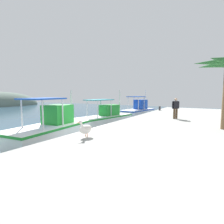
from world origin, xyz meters
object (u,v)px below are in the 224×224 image
(fishing_boat_fourth, at_px, (138,110))
(fisherman_standing, at_px, (176,107))
(fishing_boat_second, at_px, (51,128))
(mooring_bollard_second, at_px, (160,108))
(pelican, at_px, (86,129))
(fishing_boat_third, at_px, (105,117))

(fishing_boat_fourth, bearing_deg, fisherman_standing, -140.05)
(fishing_boat_second, bearing_deg, mooring_bollard_second, -11.47)
(pelican, distance_m, mooring_bollard_second, 14.48)
(fishing_boat_third, relative_size, pelican, 6.89)
(fishing_boat_third, bearing_deg, fisherman_standing, -82.81)
(pelican, relative_size, mooring_bollard_second, 1.98)
(fisherman_standing, xyz_separation_m, mooring_bollard_second, (6.27, 2.96, -0.65))
(fishing_boat_second, xyz_separation_m, mooring_bollard_second, (13.56, -2.75, 0.34))
(fishing_boat_third, height_order, pelican, fishing_boat_third)
(mooring_bollard_second, bearing_deg, fisherman_standing, -154.77)
(fishing_boat_second, relative_size, fisherman_standing, 3.52)
(fishing_boat_second, distance_m, fishing_boat_third, 6.53)
(fishing_boat_fourth, distance_m, pelican, 15.82)
(fishing_boat_second, distance_m, fisherman_standing, 9.31)
(fishing_boat_fourth, xyz_separation_m, mooring_bollard_second, (-0.91, -3.06, 0.41))
(mooring_bollard_second, bearing_deg, fishing_boat_second, 168.53)
(mooring_bollard_second, bearing_deg, pelican, -177.55)
(fishing_boat_second, height_order, pelican, fishing_boat_second)
(fishing_boat_second, height_order, fishing_boat_fourth, fishing_boat_fourth)
(fishing_boat_fourth, bearing_deg, fishing_boat_third, 178.98)
(fisherman_standing, bearing_deg, pelican, 164.09)
(fishing_boat_third, height_order, fishing_boat_fourth, fishing_boat_fourth)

